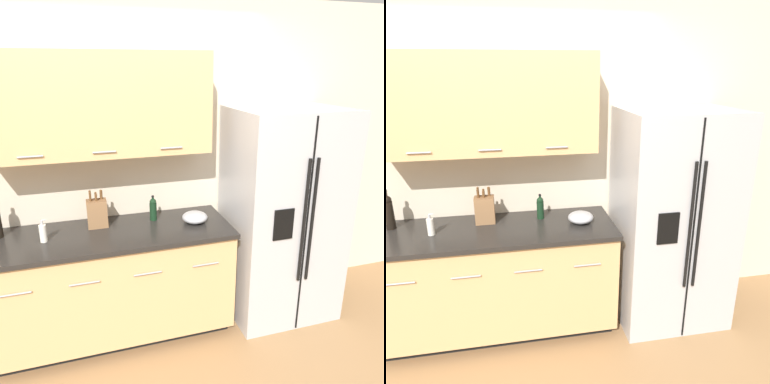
{
  "view_description": "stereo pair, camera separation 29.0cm",
  "coord_description": "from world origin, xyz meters",
  "views": [
    {
      "loc": [
        -0.21,
        -1.64,
        2.1
      ],
      "look_at": [
        0.59,
        0.98,
        1.16
      ],
      "focal_mm": 35.0,
      "sensor_mm": 36.0,
      "label": 1
    },
    {
      "loc": [
        0.07,
        -1.71,
        2.1
      ],
      "look_at": [
        0.59,
        0.98,
        1.16
      ],
      "focal_mm": 35.0,
      "sensor_mm": 36.0,
      "label": 2
    }
  ],
  "objects": [
    {
      "name": "knife_block",
      "position": [
        -0.13,
        1.1,
        1.02
      ],
      "size": [
        0.15,
        0.1,
        0.3
      ],
      "color": "olive",
      "rests_on": "counter_unit"
    },
    {
      "name": "wall_back",
      "position": [
        -0.01,
        1.28,
        1.42
      ],
      "size": [
        10.0,
        0.39,
        2.6
      ],
      "color": "beige",
      "rests_on": "ground_plane"
    },
    {
      "name": "soap_dispenser",
      "position": [
        -0.51,
        0.95,
        0.98
      ],
      "size": [
        0.05,
        0.05,
        0.17
      ],
      "color": "silver",
      "rests_on": "counter_unit"
    },
    {
      "name": "mixing_bowl",
      "position": [
        0.61,
        0.96,
        0.96
      ],
      "size": [
        0.2,
        0.2,
        0.09
      ],
      "color": "#A3A3A5",
      "rests_on": "counter_unit"
    },
    {
      "name": "oil_bottle",
      "position": [
        0.3,
        1.11,
        1.01
      ],
      "size": [
        0.06,
        0.06,
        0.21
      ],
      "color": "black",
      "rests_on": "counter_unit"
    },
    {
      "name": "counter_unit",
      "position": [
        -0.05,
        0.98,
        0.46
      ],
      "size": [
        1.83,
        0.64,
        0.91
      ],
      "color": "black",
      "rests_on": "ground_plane"
    },
    {
      "name": "refrigerator",
      "position": [
        1.37,
        0.94,
        0.89
      ],
      "size": [
        0.89,
        0.74,
        1.78
      ],
      "color": "#B2B2B5",
      "rests_on": "ground_plane"
    }
  ]
}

